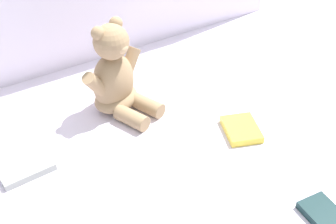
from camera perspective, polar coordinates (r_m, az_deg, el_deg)
The scene contains 5 objects.
ground_plane at distance 1.22m, azimuth -1.70°, elevation -0.93°, with size 3.20×3.20×0.00m, color silver.
teddy_bear at distance 1.21m, azimuth -6.78°, elevation 4.33°, with size 0.22×0.22×0.26m.
book_case_0 at distance 1.13m, azimuth -18.03°, elevation -6.63°, with size 0.09×0.13×0.02m, color #9EA39E.
book_case_6 at distance 1.03m, azimuth 19.41°, elevation -12.34°, with size 0.07×0.10×0.02m, color #142C2F.
book_case_7 at distance 1.19m, azimuth 9.44°, elevation -2.21°, with size 0.09×0.11×0.02m, color yellow.
Camera 1 is at (-0.47, -0.82, 0.77)m, focal length 47.23 mm.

